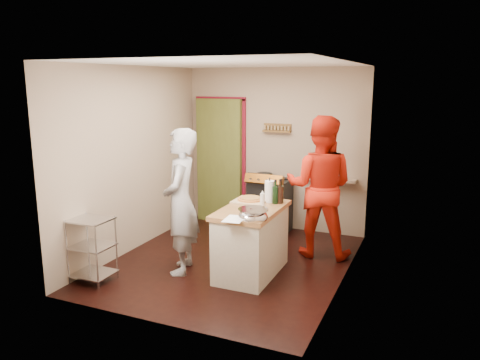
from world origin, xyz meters
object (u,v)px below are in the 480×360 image
Objects in this scene: stove at (270,205)px; wire_shelving at (92,247)px; person_red at (320,187)px; island at (252,239)px; person_stripe at (181,202)px.

stove is 1.26× the size of wire_shelving.
person_red is (0.95, -0.65, 0.52)m from stove.
stove is at bearing 63.15° from wire_shelving.
wire_shelving is (-1.33, -2.62, -0.01)m from stove.
wire_shelving is 3.06m from person_red.
stove is at bearing -39.77° from person_red.
stove is 1.27m from person_red.
island reaches higher than stove.
island is 0.68× the size of person_stripe.
island is 1.27m from person_red.
stove is at bearing 145.73° from person_stripe.
person_red is (1.45, 1.27, 0.06)m from person_stripe.
person_stripe is at bearing 35.74° from person_red.
person_red is (0.60, 1.00, 0.51)m from island.
person_stripe is at bearing 40.34° from wire_shelving.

